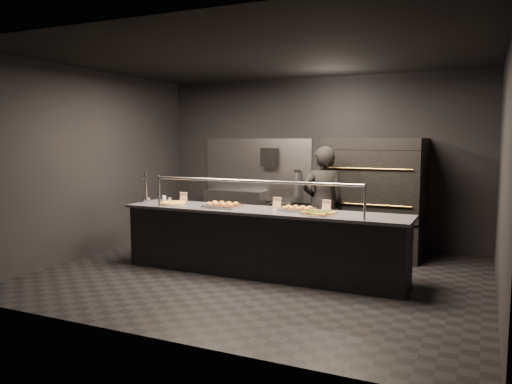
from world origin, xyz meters
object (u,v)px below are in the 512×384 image
towel_dispenser (270,157)px  slider_tray_a (222,205)px  fire_extinguisher (297,184)px  trash_bin (281,222)px  worker (322,204)px  prep_shelf (235,213)px  beer_tap (146,192)px  square_pizza (319,213)px  round_pizza (173,203)px  service_counter (261,242)px  slider_tray_b (297,209)px  pizza_oven (376,196)px

towel_dispenser → slider_tray_a: towel_dispenser is taller
towel_dispenser → fire_extinguisher: size_ratio=0.69×
trash_bin → worker: bearing=-45.1°
prep_shelf → beer_tap: beer_tap is taller
prep_shelf → square_pizza: square_pizza is taller
round_pizza → trash_bin: bearing=69.2°
service_counter → slider_tray_b: 0.70m
round_pizza → slider_tray_b: 1.95m
pizza_oven → towel_dispenser: bearing=166.9°
service_counter → prep_shelf: service_counter is taller
towel_dispenser → square_pizza: (1.76, -2.50, -0.61)m
service_counter → worker: bearing=62.8°
beer_tap → prep_shelf: bearing=81.5°
service_counter → towel_dispenser: 2.78m
prep_shelf → beer_tap: bearing=-98.5°
prep_shelf → worker: 2.53m
trash_bin → worker: worker is taller
round_pizza → square_pizza: size_ratio=0.98×
prep_shelf → service_counter: bearing=-55.4°
towel_dispenser → worker: size_ratio=0.20×
round_pizza → trash_bin: 2.47m
beer_tap → fire_extinguisher: bearing=56.6°
towel_dispenser → trash_bin: size_ratio=0.49×
trash_bin → towel_dispenser: bearing=150.7°
fire_extinguisher → square_pizza: bearing=-64.2°
prep_shelf → beer_tap: 2.45m
prep_shelf → slider_tray_a: size_ratio=2.24×
beer_tap → trash_bin: size_ratio=0.75×
slider_tray_a → worker: 1.59m
square_pizza → worker: size_ratio=0.26×
pizza_oven → slider_tray_a: size_ratio=3.57×
square_pizza → round_pizza: bearing=178.0°
pizza_oven → towel_dispenser: pizza_oven is taller
service_counter → slider_tray_b: (0.50, 0.08, 0.48)m
towel_dispenser → pizza_oven: bearing=-13.1°
service_counter → fire_extinguisher: (-0.35, 2.40, 0.60)m
beer_tap → worker: 2.73m
pizza_oven → slider_tray_a: 2.64m
pizza_oven → trash_bin: bearing=169.9°
round_pizza → square_pizza: square_pizza is taller
service_counter → square_pizza: size_ratio=8.93×
prep_shelf → beer_tap: (-0.35, -2.34, 0.62)m
round_pizza → trash_bin: round_pizza is taller
service_counter → round_pizza: service_counter is taller
beer_tap → slider_tray_a: size_ratio=1.01×
towel_dispenser → trash_bin: bearing=-29.3°
fire_extinguisher → service_counter: bearing=-81.7°
prep_shelf → worker: worker is taller
slider_tray_b → square_pizza: (0.36, -0.18, -0.01)m
beer_tap → round_pizza: size_ratio=1.20×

